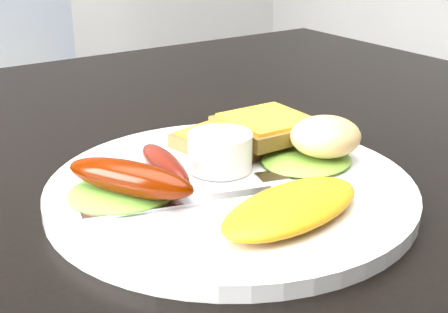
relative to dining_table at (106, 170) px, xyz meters
name	(u,v)px	position (x,y,z in m)	size (l,w,h in m)	color
dining_table	(106,170)	(0.00, 0.00, 0.00)	(1.20, 0.80, 0.04)	black
dining_chair	(37,100)	(0.31, 1.21, -0.28)	(0.45, 0.45, 0.05)	#A18B4D
plate	(231,190)	(0.04, -0.15, 0.03)	(0.30, 0.30, 0.01)	white
lettuce_left	(123,191)	(-0.04, -0.13, 0.04)	(0.09, 0.08, 0.01)	#589437
lettuce_right	(307,160)	(0.12, -0.16, 0.04)	(0.08, 0.07, 0.01)	#5BA325
omelette	(292,207)	(0.04, -0.23, 0.04)	(0.13, 0.06, 0.02)	gold
sausage_a	(129,178)	(-0.04, -0.14, 0.05)	(0.03, 0.11, 0.03)	#5F2200
sausage_b	(165,166)	(-0.01, -0.13, 0.05)	(0.02, 0.09, 0.02)	#5D1308
ramekin	(220,151)	(0.05, -0.13, 0.05)	(0.05, 0.05, 0.03)	white
toast_a	(230,142)	(0.09, -0.09, 0.04)	(0.08, 0.08, 0.01)	brown
toast_b	(267,127)	(0.12, -0.10, 0.05)	(0.08, 0.08, 0.01)	brown
potato_salad	(326,136)	(0.14, -0.16, 0.06)	(0.06, 0.06, 0.03)	beige
fork	(182,204)	(-0.01, -0.17, 0.03)	(0.15, 0.01, 0.00)	#ADAFB7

